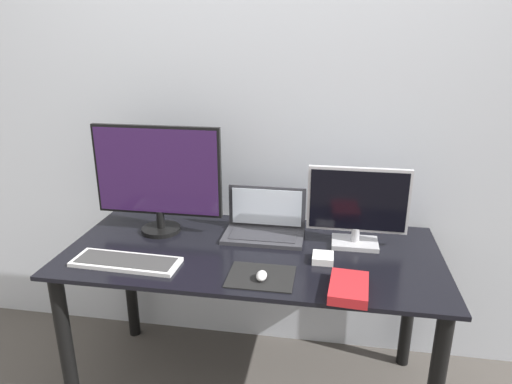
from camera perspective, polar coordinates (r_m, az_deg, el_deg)
wall_back at (r=2.24m, az=1.46°, el=9.59°), size 7.00×0.05×2.50m
desk at (r=2.04m, az=-0.48°, el=-10.55°), size 1.60×0.75×0.74m
monitor_left at (r=2.11m, az=-12.21°, el=1.90°), size 0.59×0.18×0.50m
monitor_right at (r=2.00m, az=12.57°, el=-1.76°), size 0.43×0.14×0.35m
laptop at (r=2.10m, az=1.12°, el=-4.02°), size 0.36×0.21×0.21m
keyboard at (r=1.93m, az=-15.92°, el=-8.40°), size 0.44×0.16×0.02m
mousepad at (r=1.77m, az=0.63°, el=-10.52°), size 0.25×0.20×0.00m
mouse at (r=1.74m, az=0.70°, el=-10.42°), size 0.04×0.06×0.03m
book at (r=1.70m, az=11.52°, el=-11.65°), size 0.15×0.22×0.04m
power_brick at (r=1.90m, az=8.37°, el=-8.16°), size 0.09×0.09×0.03m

